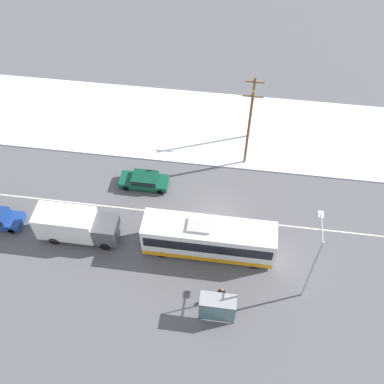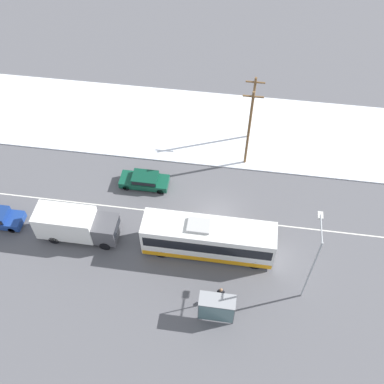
{
  "view_description": "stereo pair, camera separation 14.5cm",
  "coord_description": "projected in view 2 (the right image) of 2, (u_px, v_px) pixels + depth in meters",
  "views": [
    {
      "loc": [
        1.04,
        -23.51,
        32.23
      ],
      "look_at": [
        -2.36,
        1.54,
        1.4
      ],
      "focal_mm": 42.0,
      "sensor_mm": 36.0,
      "label": 1
    },
    {
      "loc": [
        1.19,
        -23.49,
        32.23
      ],
      "look_at": [
        -2.36,
        1.54,
        1.4
      ],
      "focal_mm": 42.0,
      "sensor_mm": 36.0,
      "label": 2
    }
  ],
  "objects": [
    {
      "name": "box_truck",
      "position": [
        75.0,
        224.0,
        37.37
      ],
      "size": [
        6.84,
        2.3,
        2.95
      ],
      "color": "silver",
      "rests_on": "ground_plane"
    },
    {
      "name": "lane_marking_center",
      "position": [
        216.0,
        218.0,
        39.77
      ],
      "size": [
        60.0,
        0.12,
        0.0
      ],
      "color": "silver",
      "rests_on": "ground_plane"
    },
    {
      "name": "utility_pole_snowlot",
      "position": [
        252.0,
        108.0,
        43.36
      ],
      "size": [
        1.8,
        0.24,
        7.38
      ],
      "color": "brown",
      "rests_on": "ground_plane"
    },
    {
      "name": "streetlamp",
      "position": [
        313.0,
        258.0,
        31.7
      ],
      "size": [
        0.36,
        2.75,
        7.55
      ],
      "color": "#9EA3A8",
      "rests_on": "ground_plane"
    },
    {
      "name": "sedan_car",
      "position": [
        145.0,
        180.0,
        41.64
      ],
      "size": [
        4.52,
        1.8,
        1.34
      ],
      "rotation": [
        0.0,
        0.0,
        3.14
      ],
      "color": "#0F4733",
      "rests_on": "ground_plane"
    },
    {
      "name": "bus_shelter",
      "position": [
        217.0,
        308.0,
        32.6
      ],
      "size": [
        2.68,
        1.2,
        2.4
      ],
      "color": "gray",
      "rests_on": "ground_plane"
    },
    {
      "name": "ground_plane",
      "position": [
        216.0,
        218.0,
        39.78
      ],
      "size": [
        120.0,
        120.0,
        0.0
      ],
      "primitive_type": "plane",
      "color": "#56565B"
    },
    {
      "name": "city_bus",
      "position": [
        208.0,
        239.0,
        36.36
      ],
      "size": [
        10.7,
        2.57,
        3.53
      ],
      "color": "white",
      "rests_on": "ground_plane"
    },
    {
      "name": "snow_lot",
      "position": [
        228.0,
        128.0,
        47.1
      ],
      "size": [
        80.0,
        11.13,
        0.12
      ],
      "color": "silver",
      "rests_on": "ground_plane"
    },
    {
      "name": "pedestrian_at_stop",
      "position": [
        221.0,
        293.0,
        34.09
      ],
      "size": [
        0.59,
        0.26,
        1.63
      ],
      "color": "#23232D",
      "rests_on": "ground_plane"
    },
    {
      "name": "utility_pole_roadside",
      "position": [
        249.0,
        129.0,
        40.57
      ],
      "size": [
        1.8,
        0.24,
        8.64
      ],
      "color": "brown",
      "rests_on": "ground_plane"
    }
  ]
}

